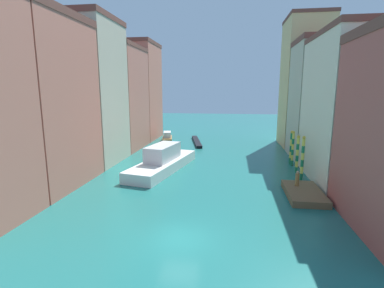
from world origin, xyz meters
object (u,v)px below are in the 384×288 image
at_px(waterfront_dock, 304,193).
at_px(mooring_pole_0, 303,158).
at_px(vaporetto_white, 163,161).
at_px(motorboat_0, 167,137).
at_px(person_on_dock, 297,179).
at_px(mooring_pole_2, 293,148).
at_px(mooring_pole_1, 297,154).
at_px(mooring_pole_3, 291,147).
at_px(gondola_black, 197,142).

height_order(waterfront_dock, mooring_pole_0, mooring_pole_0).
distance_m(vaporetto_white, motorboat_0, 19.99).
distance_m(person_on_dock, mooring_pole_0, 4.12).
height_order(person_on_dock, mooring_pole_2, mooring_pole_2).
bearing_deg(waterfront_dock, person_on_dock, 108.98).
distance_m(mooring_pole_1, mooring_pole_3, 4.03).
relative_size(mooring_pole_2, gondola_black, 0.41).
height_order(mooring_pole_2, vaporetto_white, mooring_pole_2).
relative_size(gondola_black, motorboat_0, 1.97).
xyz_separation_m(mooring_pole_2, vaporetto_white, (-15.61, -4.18, -1.20)).
distance_m(gondola_black, motorboat_0, 5.83).
bearing_deg(mooring_pole_3, person_on_dock, -97.48).
relative_size(person_on_dock, mooring_pole_2, 0.33).
bearing_deg(mooring_pole_1, motorboat_0, 136.43).
bearing_deg(mooring_pole_3, mooring_pole_1, -91.13).
bearing_deg(motorboat_0, mooring_pole_1, -43.57).
xyz_separation_m(person_on_dock, motorboat_0, (-18.18, 25.20, -0.56)).
xyz_separation_m(mooring_pole_1, vaporetto_white, (-15.50, -1.02, -1.18)).
height_order(mooring_pole_2, gondola_black, mooring_pole_2).
distance_m(waterfront_dock, gondola_black, 28.28).
bearing_deg(mooring_pole_1, vaporetto_white, -176.24).
height_order(vaporetto_white, gondola_black, vaporetto_white).
bearing_deg(motorboat_0, person_on_dock, -54.18).
relative_size(person_on_dock, mooring_pole_1, 0.33).
relative_size(person_on_dock, motorboat_0, 0.26).
relative_size(waterfront_dock, person_on_dock, 4.00).
bearing_deg(vaporetto_white, mooring_pole_2, 15.00).
relative_size(mooring_pole_0, mooring_pole_3, 1.09).
bearing_deg(vaporetto_white, motorboat_0, 101.55).
distance_m(mooring_pole_0, mooring_pole_3, 6.91).
height_order(mooring_pole_0, mooring_pole_3, mooring_pole_0).
distance_m(person_on_dock, vaporetto_white, 15.26).
bearing_deg(gondola_black, waterfront_dock, -62.93).
bearing_deg(mooring_pole_2, person_on_dock, -98.27).
distance_m(person_on_dock, mooring_pole_1, 6.84).
relative_size(person_on_dock, mooring_pole_3, 0.33).
bearing_deg(vaporetto_white, mooring_pole_1, 3.76).
relative_size(vaporetto_white, motorboat_0, 2.44).
relative_size(person_on_dock, gondola_black, 0.13).
height_order(mooring_pole_3, gondola_black, mooring_pole_3).
xyz_separation_m(person_on_dock, mooring_pole_1, (1.32, 6.64, 1.00)).
bearing_deg(motorboat_0, mooring_pole_0, -47.83).
xyz_separation_m(mooring_pole_0, mooring_pole_2, (0.19, 6.04, -0.16)).
height_order(person_on_dock, mooring_pole_0, mooring_pole_0).
bearing_deg(vaporetto_white, waterfront_dock, -24.82).
height_order(mooring_pole_2, mooring_pole_3, mooring_pole_2).
xyz_separation_m(waterfront_dock, motorboat_0, (-18.57, 26.32, 0.39)).
distance_m(mooring_pole_3, gondola_black, 19.40).
distance_m(waterfront_dock, mooring_pole_1, 8.05).
bearing_deg(mooring_pole_0, person_on_dock, -108.16).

